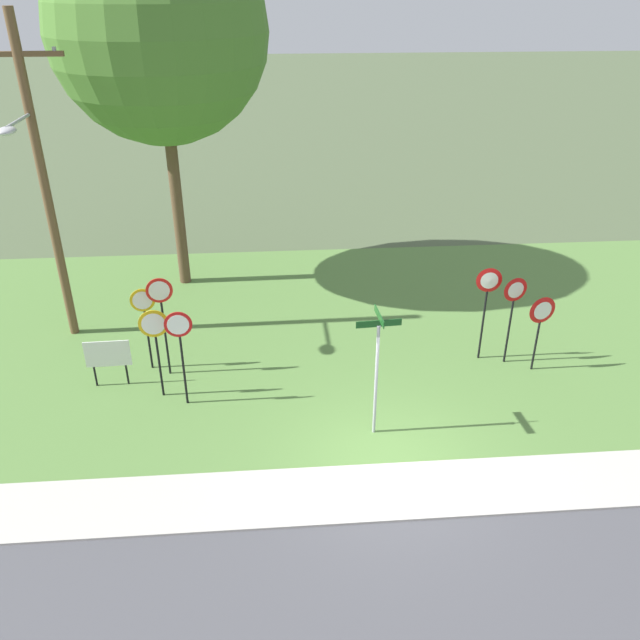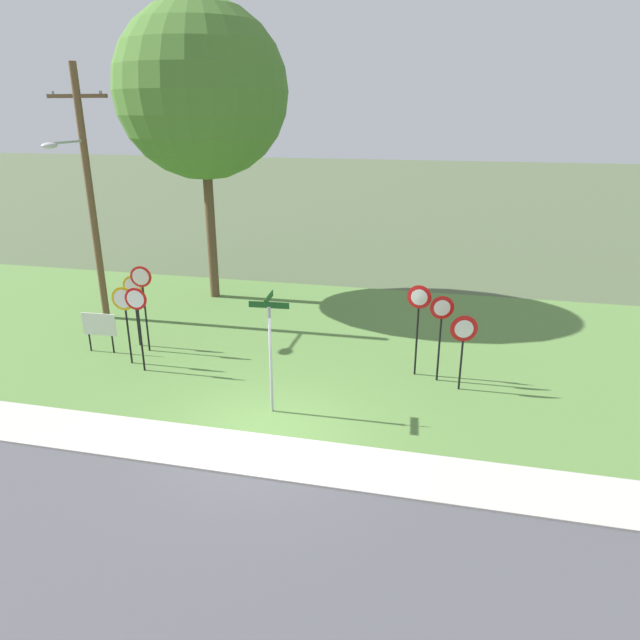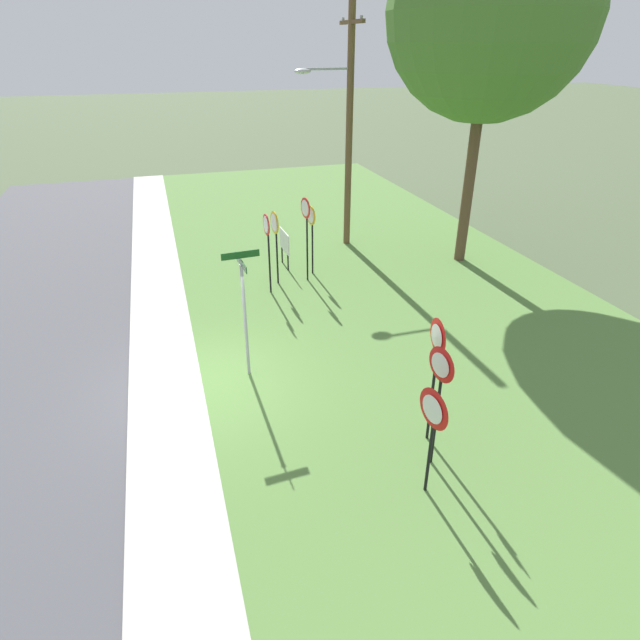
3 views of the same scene
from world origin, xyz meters
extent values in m
plane|color=#4C5B3D|center=(0.00, 0.00, 0.00)|extent=(160.00, 160.00, 0.00)
cube|color=#BCB7AD|center=(0.00, -0.80, 0.03)|extent=(44.00, 1.60, 0.06)
cube|color=#567F3D|center=(0.00, 6.00, 0.02)|extent=(44.00, 12.00, 0.04)
cylinder|color=black|center=(-5.05, 2.93, 1.07)|extent=(0.06, 0.06, 2.06)
cylinder|color=gold|center=(-5.05, 2.89, 2.04)|extent=(0.69, 0.11, 0.69)
cylinder|color=white|center=(-5.05, 2.87, 2.04)|extent=(0.54, 0.07, 0.54)
cylinder|color=black|center=(-4.43, 2.55, 1.14)|extent=(0.06, 0.06, 2.21)
cylinder|color=red|center=(-4.43, 2.51, 2.20)|extent=(0.63, 0.07, 0.63)
cylinder|color=white|center=(-4.43, 2.49, 2.20)|extent=(0.49, 0.04, 0.49)
cylinder|color=black|center=(-5.51, 4.22, 1.06)|extent=(0.06, 0.06, 2.03)
cylinder|color=gold|center=(-5.51, 4.18, 2.02)|extent=(0.61, 0.12, 0.61)
cylinder|color=white|center=(-5.51, 4.16, 2.02)|extent=(0.47, 0.08, 0.48)
cylinder|color=black|center=(-5.01, 3.90, 1.26)|extent=(0.06, 0.06, 2.43)
cylinder|color=red|center=(-5.01, 3.86, 2.42)|extent=(0.63, 0.12, 0.64)
cylinder|color=white|center=(-5.01, 3.84, 2.42)|extent=(0.49, 0.08, 0.50)
cylinder|color=black|center=(3.76, 3.78, 1.13)|extent=(0.06, 0.06, 2.19)
cone|color=red|center=(3.76, 3.74, 2.16)|extent=(0.63, 0.15, 0.64)
cone|color=silver|center=(3.76, 3.72, 2.16)|extent=(0.43, 0.10, 0.44)
cylinder|color=black|center=(4.35, 3.36, 0.94)|extent=(0.06, 0.06, 1.81)
cone|color=red|center=(4.35, 3.32, 1.78)|extent=(0.71, 0.16, 0.71)
cone|color=silver|center=(4.35, 3.30, 1.78)|extent=(0.48, 0.10, 0.48)
cylinder|color=black|center=(3.13, 4.02, 1.22)|extent=(0.06, 0.06, 2.36)
cone|color=red|center=(3.13, 3.98, 2.34)|extent=(0.66, 0.08, 0.66)
cone|color=silver|center=(3.13, 3.96, 2.34)|extent=(0.45, 0.05, 0.45)
cylinder|color=#9EA0A8|center=(-0.15, 1.10, 1.39)|extent=(0.07, 0.07, 2.70)
cylinder|color=#9EA0A8|center=(-0.15, 1.10, 2.75)|extent=(0.09, 0.09, 0.03)
cube|color=#19511E|center=(-0.15, 1.10, 2.81)|extent=(0.96, 0.09, 0.15)
cube|color=#19511E|center=(-0.15, 1.10, 2.98)|extent=(0.08, 0.82, 0.15)
cylinder|color=brown|center=(-8.02, 6.31, 4.26)|extent=(0.24, 0.24, 8.45)
cube|color=brown|center=(-8.02, 6.31, 7.47)|extent=(2.10, 0.12, 0.12)
cylinder|color=gray|center=(-7.17, 6.31, 7.57)|extent=(0.09, 0.09, 0.10)
cylinder|color=#9EA0A8|center=(-8.02, 5.48, 6.12)|extent=(0.08, 1.66, 0.08)
ellipsoid|color=#B7B7BC|center=(-8.02, 4.65, 6.06)|extent=(0.40, 0.56, 0.18)
cylinder|color=black|center=(-6.76, 3.47, 0.32)|extent=(0.05, 0.05, 0.55)
cylinder|color=black|center=(-5.99, 3.50, 0.32)|extent=(0.05, 0.05, 0.55)
cube|color=white|center=(-6.38, 3.48, 0.94)|extent=(1.10, 0.06, 0.70)
cylinder|color=brown|center=(-5.21, 9.57, 3.09)|extent=(0.36, 0.36, 6.11)
sphere|color=#47752D|center=(-5.21, 9.57, 7.69)|extent=(6.17, 6.17, 6.17)
camera|label=1|loc=(-2.26, -10.33, 9.10)|focal=36.15mm
camera|label=2|loc=(3.83, -10.89, 7.03)|focal=32.22mm
camera|label=3|loc=(10.25, -0.35, 6.92)|focal=29.69mm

